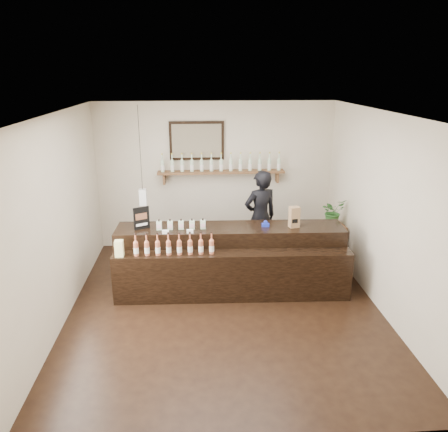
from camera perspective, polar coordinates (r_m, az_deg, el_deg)
ground at (r=6.62m, az=0.07°, el=-11.67°), size 5.00×5.00×0.00m
room_shell at (r=5.95m, az=0.08°, el=2.66°), size 5.00×5.00×5.00m
back_wall_decor at (r=8.24m, az=-2.09°, el=7.47°), size 2.66×0.96×1.69m
counter at (r=6.92m, az=0.84°, el=-5.91°), size 3.58×1.05×1.16m
promo_sign at (r=6.81m, az=-10.73°, el=-0.28°), size 0.23×0.13×0.35m
paper_bag at (r=6.87m, az=9.16°, el=-0.13°), size 0.17×0.14×0.33m
tape_dispenser at (r=6.87m, az=5.44°, el=-1.09°), size 0.12×0.05×0.10m
side_cabinet at (r=8.06m, az=13.71°, el=-3.51°), size 0.41×0.55×0.76m
potted_plant at (r=7.86m, az=14.04°, el=0.57°), size 0.52×0.49×0.45m
shopkeeper at (r=7.72m, az=4.77°, el=0.60°), size 0.82×0.67×1.93m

